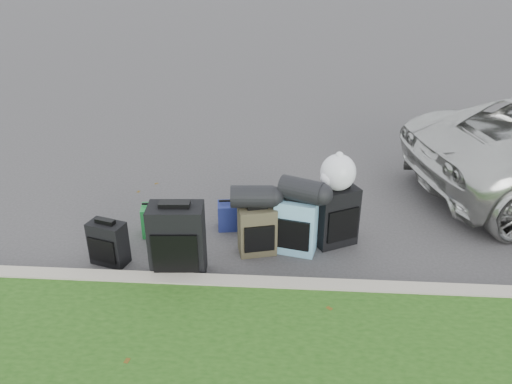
# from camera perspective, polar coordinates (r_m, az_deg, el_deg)

# --- Properties ---
(ground) EXTENTS (120.00, 120.00, 0.00)m
(ground) POSITION_cam_1_polar(r_m,az_deg,el_deg) (5.99, 0.83, -5.60)
(ground) COLOR #383535
(ground) RESTS_ON ground
(curb) EXTENTS (120.00, 0.18, 0.15)m
(curb) POSITION_cam_1_polar(r_m,az_deg,el_deg) (5.12, 0.23, -10.78)
(curb) COLOR #9E937F
(curb) RESTS_ON ground
(suitcase_small_black) EXTENTS (0.44, 0.33, 0.50)m
(suitcase_small_black) POSITION_cam_1_polar(r_m,az_deg,el_deg) (5.71, -16.51, -5.62)
(suitcase_small_black) COLOR black
(suitcase_small_black) RESTS_ON ground
(suitcase_large_black_left) EXTENTS (0.59, 0.38, 0.81)m
(suitcase_large_black_left) POSITION_cam_1_polar(r_m,az_deg,el_deg) (5.27, -8.97, -5.57)
(suitcase_large_black_left) COLOR black
(suitcase_large_black_left) RESTS_ON ground
(suitcase_olive) EXTENTS (0.46, 0.35, 0.57)m
(suitcase_olive) POSITION_cam_1_polar(r_m,az_deg,el_deg) (5.64, 0.13, -4.41)
(suitcase_olive) COLOR #363221
(suitcase_olive) RESTS_ON ground
(suitcase_teal) EXTENTS (0.51, 0.37, 0.65)m
(suitcase_teal) POSITION_cam_1_polar(r_m,az_deg,el_deg) (5.66, 4.58, -3.90)
(suitcase_teal) COLOR #5B8CA7
(suitcase_teal) RESTS_ON ground
(suitcase_large_black_right) EXTENTS (0.55, 0.47, 0.71)m
(suitcase_large_black_right) POSITION_cam_1_polar(r_m,az_deg,el_deg) (5.85, 9.13, -2.76)
(suitcase_large_black_right) COLOR black
(suitcase_large_black_right) RESTS_ON ground
(tote_green) EXTENTS (0.37, 0.31, 0.37)m
(tote_green) POSITION_cam_1_polar(r_m,az_deg,el_deg) (6.16, -11.34, -3.16)
(tote_green) COLOR #1C7E32
(tote_green) RESTS_ON ground
(tote_navy) EXTENTS (0.34, 0.29, 0.33)m
(tote_navy) POSITION_cam_1_polar(r_m,az_deg,el_deg) (6.19, -2.91, -2.71)
(tote_navy) COLOR navy
(tote_navy) RESTS_ON ground
(duffel_left) EXTENTS (0.48, 0.28, 0.25)m
(duffel_left) POSITION_cam_1_polar(r_m,az_deg,el_deg) (5.47, -0.45, -0.53)
(duffel_left) COLOR black
(duffel_left) RESTS_ON suitcase_olive
(duffel_right) EXTENTS (0.53, 0.43, 0.26)m
(duffel_right) POSITION_cam_1_polar(r_m,az_deg,el_deg) (5.44, 5.23, 0.24)
(duffel_right) COLOR black
(duffel_right) RESTS_ON suitcase_teal
(trash_bag) EXTENTS (0.40, 0.40, 0.40)m
(trash_bag) POSITION_cam_1_polar(r_m,az_deg,el_deg) (5.61, 9.37, 2.23)
(trash_bag) COLOR white
(trash_bag) RESTS_ON suitcase_large_black_right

